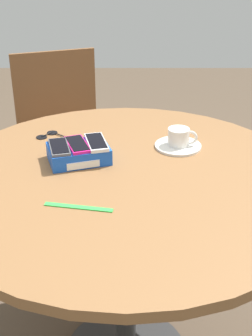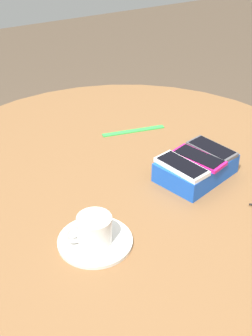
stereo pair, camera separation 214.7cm
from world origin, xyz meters
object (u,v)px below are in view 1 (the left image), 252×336
Objects in this scene: phone_magenta at (77,144)px; phone_box at (79,154)px; lanyard_strap at (78,207)px; saucer at (178,146)px; phone_white at (96,142)px; sunglasses at (49,135)px; coffee_cup at (179,137)px; chair_near_window at (63,137)px; phone_gray at (59,147)px; round_table at (126,206)px.

phone_box is at bearing -48.97° from phone_magenta.
phone_box is 0.28m from lanyard_strap.
phone_box is 0.34m from saucer.
phone_white is at bearing 16.41° from phone_box.
phone_box is 1.67× the size of sunglasses.
coffee_cup reaches higher than sunglasses.
coffee_cup is 1.00m from chair_near_window.
phone_magenta is (0.05, 0.02, -0.00)m from phone_gray.
phone_white is 0.76× the size of lanyard_strap.
phone_magenta is at bearing -78.96° from chair_near_window.
phone_white is (0.11, 0.03, 0.00)m from phone_gray.
phone_gray and phone_magenta have the same top height.
chair_near_window is at bearing 94.28° from sunglasses.
phone_box is at bearing -57.84° from sunglasses.
round_table is at bearing 56.22° from lanyard_strap.
lanyard_strap is at bearing -128.66° from coffee_cup.
phone_gray is 0.40m from coffee_cup.
lanyard_strap is at bearing -72.85° from phone_gray.
saucer is (0.33, 0.10, -0.05)m from phone_magenta.
phone_gray is at bearing 160.67° from round_table.
chair_near_window is (-0.18, 0.89, -0.34)m from phone_box.
round_table is 1.28× the size of chair_near_window.
phone_white is 0.91× the size of saucer.
phone_gray is 0.06m from phone_magenta.
saucer is 0.48m from lanyard_strap.
lanyard_strap is 1.23m from chair_near_window.
round_table is at bearing -46.30° from sunglasses.
saucer is at bearing 172.45° from coffee_cup.
saucer is (0.38, 0.12, -0.05)m from phone_gray.
saucer is at bearing -11.93° from sunglasses.
phone_magenta is 0.98m from chair_near_window.
sunglasses is at bearing 168.09° from coffee_cup.
chair_near_window is (-0.50, 0.79, -0.35)m from coffee_cup.
lanyard_strap is (0.08, -0.26, -0.05)m from phone_gray.
sunglasses is (-0.18, 0.18, -0.05)m from phone_white.
phone_gray reaches higher than sunglasses.
sunglasses is at bearing 107.39° from phone_gray.
phone_magenta is at bearing -167.51° from phone_white.
coffee_cup is 0.11× the size of chair_near_window.
saucer is at bearing 17.62° from phone_box.
coffee_cup is at bearing 17.44° from phone_box.
coffee_cup is (0.33, 0.10, 0.01)m from phone_box.
phone_magenta is at bearing -58.01° from sunglasses.
coffee_cup is 0.49m from lanyard_strap.
phone_box is at bearing -163.59° from phone_white.
sunglasses is at bearing 122.16° from phone_box.
phone_box is (-0.15, 0.09, 0.14)m from round_table.
saucer is 0.18× the size of chair_near_window.
phone_white is (0.06, 0.02, 0.03)m from phone_box.
phone_gray reaches higher than round_table.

